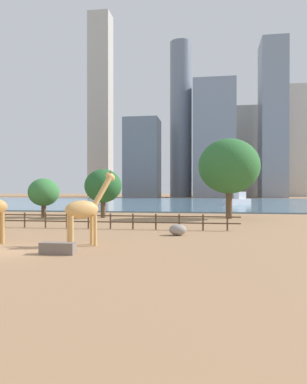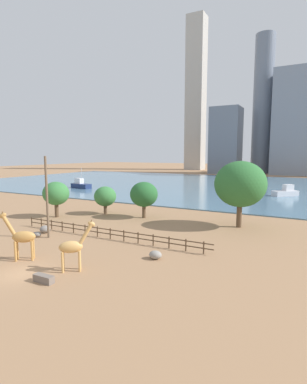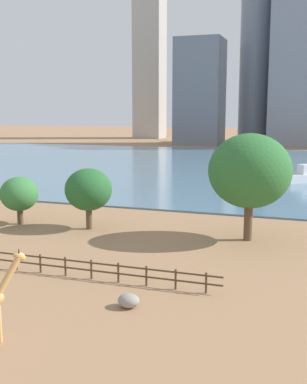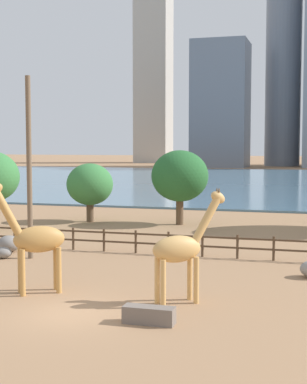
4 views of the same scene
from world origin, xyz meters
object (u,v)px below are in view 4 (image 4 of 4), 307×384
Objects in this scene: boulder_near_fence at (9,244)px; feeding_trough at (149,315)px; boulder_small at (2,253)px; tree_left_large at (180,176)px; tree_left_small at (90,185)px; giraffe_tall at (181,248)px; utility_pole at (29,168)px; giraffe_companion at (35,239)px.

boulder_near_fence reaches higher than feeding_trough.
feeding_trough is at bearing -38.91° from boulder_small.
feeding_trough is 0.32× the size of tree_left_large.
boulder_near_fence is 13.64m from tree_left_small.
boulder_near_fence is 0.71× the size of feeding_trough.
utility_pole reaches higher than giraffe_tall.
boulder_near_fence is at bearing 107.82° from giraffe_tall.
tree_left_large is (0.82, 21.82, 1.45)m from giraffe_companion.
feeding_trough is at bearing -137.89° from giraffe_tall.
boulder_near_fence is at bearing -90.69° from giraffe_companion.
giraffe_tall is 24.62m from tree_left_small.
giraffe_tall is 6.17m from giraffe_companion.
tree_left_small is at bearing 94.38° from boulder_small.
giraffe_companion is 8.34m from boulder_small.
giraffe_companion is at bearing 155.16° from feeding_trough.
giraffe_companion is 8.11m from utility_pole.
boulder_small is (-5.23, 6.20, -1.96)m from giraffe_companion.
boulder_small is at bearing -111.19° from tree_left_large.
tree_left_large is at bearing 101.33° from feeding_trough.
tree_left_small is (-7.22, -0.41, -0.75)m from tree_left_large.
boulder_near_fence is 1.19× the size of boulder_small.
tree_left_large is at bearing 64.13° from boulder_near_fence.
tree_left_large reaches higher than boulder_small.
tree_left_small is at bearing 92.24° from boulder_near_fence.
giraffe_companion is at bearing -49.81° from boulder_small.
boulder_near_fence is at bearing 137.42° from feeding_trough.
boulder_small is 17.10m from tree_left_large.
feeding_trough is 25.19m from tree_left_large.
tree_left_small is at bearing 81.33° from giraffe_tall.
tree_left_large is (-4.90, 24.47, 3.42)m from feeding_trough.
giraffe_companion reaches higher than boulder_small.
boulder_near_fence is 0.28× the size of tree_left_small.
boulder_near_fence is at bearing 147.53° from utility_pole.
feeding_trough is (5.73, -2.65, -1.96)m from giraffe_companion.
tree_left_large reaches higher than giraffe_companion.
utility_pole is at bearing 107.75° from giraffe_tall.
feeding_trough is at bearing 118.20° from giraffe_companion.
boulder_near_fence is (-5.87, 8.01, -1.79)m from giraffe_companion.
giraffe_companion reaches higher than giraffe_tall.
boulder_near_fence is 1.93m from boulder_small.
giraffe_companion is at bearing -53.73° from boulder_near_fence.
boulder_small is 0.60× the size of feeding_trough.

